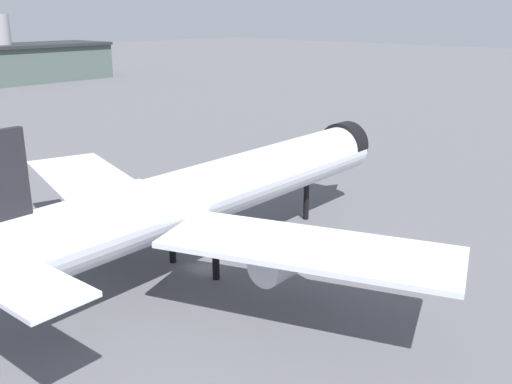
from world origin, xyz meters
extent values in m
plane|color=#56565B|center=(0.00, 0.00, 0.00)|extent=(900.00, 900.00, 0.00)
cylinder|color=silver|center=(1.73, 0.61, 8.61)|extent=(59.76, 10.19, 6.62)
cone|color=silver|center=(31.41, 2.40, 8.61)|extent=(7.66, 6.92, 6.49)
cylinder|color=black|center=(30.08, 2.32, 9.11)|extent=(3.38, 6.86, 6.69)
cube|color=silver|center=(-3.87, 17.00, 7.78)|extent=(15.93, 28.29, 0.53)
cylinder|color=#B7BAC1|center=(-2.25, 13.88, 5.60)|extent=(8.53, 4.14, 3.64)
cube|color=silver|center=(-1.86, -16.33, 7.78)|extent=(18.64, 28.39, 0.53)
cylinder|color=#B7BAC1|center=(-0.63, -13.04, 5.60)|extent=(8.53, 4.14, 3.64)
cube|color=silver|center=(-23.97, -7.96, 9.27)|extent=(5.99, 11.01, 0.40)
cylinder|color=black|center=(20.72, 1.75, 2.65)|extent=(0.79, 0.79, 5.30)
cylinder|color=black|center=(-1.45, 3.90, 2.65)|extent=(0.79, 0.79, 5.30)
cylinder|color=black|center=(-1.03, -3.04, 2.65)|extent=(0.79, 0.79, 5.30)
cylinder|color=#939399|center=(62.72, 191.93, 13.66)|extent=(9.52, 9.52, 27.32)
cube|color=black|center=(31.89, 27.43, 0.50)|extent=(2.96, 3.57, 0.30)
cube|color=#232833|center=(32.36, 26.60, 1.25)|extent=(2.02, 1.90, 1.20)
cube|color=#1E2D38|center=(32.64, 26.09, 1.49)|extent=(1.21, 0.73, 0.60)
cube|color=#232833|center=(31.61, 27.94, 1.10)|extent=(2.34, 2.46, 0.90)
cylinder|color=black|center=(33.14, 26.85, 0.35)|extent=(0.59, 0.75, 0.70)
cylinder|color=black|center=(31.74, 26.06, 0.35)|extent=(0.59, 0.75, 0.70)
cylinder|color=black|center=(32.04, 28.80, 0.35)|extent=(0.59, 0.75, 0.70)
cylinder|color=black|center=(30.64, 28.02, 0.35)|extent=(0.59, 0.75, 0.70)
camera|label=1|loc=(-39.86, -45.48, 27.89)|focal=40.41mm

